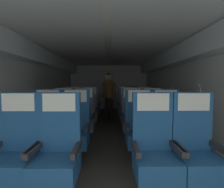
{
  "coord_description": "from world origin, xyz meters",
  "views": [
    {
      "loc": [
        0.03,
        -0.25,
        1.23
      ],
      "look_at": [
        0.1,
        3.81,
        0.97
      ],
      "focal_mm": 27.26,
      "sensor_mm": 36.0,
      "label": 1
    }
  ],
  "objects_px": {
    "seat_c_right_window": "(132,118)",
    "seat_d_right_window": "(128,111)",
    "seat_a_right_window": "(154,152)",
    "seat_b_left_window": "(47,129)",
    "seat_b_right_aisle": "(167,129)",
    "seat_e_right_window": "(125,106)",
    "flight_attendant": "(109,91)",
    "seat_b_right_window": "(140,129)",
    "seat_e_right_aisle": "(138,106)",
    "seat_e_left_window": "(78,106)",
    "seat_a_left_window": "(16,153)",
    "seat_e_left_aisle": "(92,106)",
    "seat_c_right_aisle": "(153,118)",
    "seat_d_left_aisle": "(89,111)",
    "seat_a_right_aisle": "(196,152)",
    "seat_a_left_aisle": "(58,153)",
    "seat_d_right_aisle": "(145,111)",
    "seat_d_left_window": "(72,111)",
    "seat_c_left_window": "(63,118)",
    "seat_b_left_aisle": "(75,130)"
  },
  "relations": [
    {
      "from": "seat_d_right_window",
      "to": "seat_e_right_aisle",
      "type": "relative_size",
      "value": 1.0
    },
    {
      "from": "seat_d_right_aisle",
      "to": "flight_attendant",
      "type": "relative_size",
      "value": 0.71
    },
    {
      "from": "seat_c_right_window",
      "to": "seat_e_right_window",
      "type": "distance_m",
      "value": 1.88
    },
    {
      "from": "flight_attendant",
      "to": "seat_d_right_aisle",
      "type": "bearing_deg",
      "value": 124.71
    },
    {
      "from": "seat_e_right_window",
      "to": "flight_attendant",
      "type": "height_order",
      "value": "flight_attendant"
    },
    {
      "from": "seat_d_left_aisle",
      "to": "seat_d_right_aisle",
      "type": "xyz_separation_m",
      "value": [
        1.53,
        0.0,
        0.0
      ]
    },
    {
      "from": "seat_a_right_aisle",
      "to": "seat_b_left_aisle",
      "type": "xyz_separation_m",
      "value": [
        -1.53,
        0.92,
        0.0
      ]
    },
    {
      "from": "seat_c_right_window",
      "to": "seat_e_right_window",
      "type": "bearing_deg",
      "value": 89.89
    },
    {
      "from": "seat_a_left_aisle",
      "to": "seat_b_right_window",
      "type": "bearing_deg",
      "value": 41.71
    },
    {
      "from": "seat_b_right_aisle",
      "to": "seat_c_right_window",
      "type": "xyz_separation_m",
      "value": [
        -0.45,
        0.92,
        0.0
      ]
    },
    {
      "from": "seat_a_right_aisle",
      "to": "seat_e_left_aisle",
      "type": "xyz_separation_m",
      "value": [
        -1.53,
        3.72,
        0.0
      ]
    },
    {
      "from": "seat_a_left_aisle",
      "to": "seat_c_left_window",
      "type": "distance_m",
      "value": 1.92
    },
    {
      "from": "seat_c_right_window",
      "to": "seat_d_right_window",
      "type": "xyz_separation_m",
      "value": [
        0.0,
        0.94,
        0.0
      ]
    },
    {
      "from": "seat_d_left_aisle",
      "to": "seat_e_right_aisle",
      "type": "height_order",
      "value": "same"
    },
    {
      "from": "flight_attendant",
      "to": "seat_c_right_aisle",
      "type": "bearing_deg",
      "value": 108.22
    },
    {
      "from": "seat_a_right_window",
      "to": "seat_b_left_aisle",
      "type": "relative_size",
      "value": 1.0
    },
    {
      "from": "seat_a_right_window",
      "to": "seat_c_left_window",
      "type": "distance_m",
      "value": 2.39
    },
    {
      "from": "seat_b_left_aisle",
      "to": "seat_e_right_window",
      "type": "relative_size",
      "value": 1.0
    },
    {
      "from": "seat_a_left_window",
      "to": "seat_a_right_aisle",
      "type": "bearing_deg",
      "value": 0.03
    },
    {
      "from": "seat_a_right_aisle",
      "to": "seat_b_left_window",
      "type": "xyz_separation_m",
      "value": [
        -1.99,
        0.93,
        0.0
      ]
    },
    {
      "from": "seat_e_left_aisle",
      "to": "seat_a_right_window",
      "type": "bearing_deg",
      "value": -74.01
    },
    {
      "from": "seat_d_left_aisle",
      "to": "flight_attendant",
      "type": "xyz_separation_m",
      "value": [
        0.54,
        1.04,
        0.5
      ]
    },
    {
      "from": "seat_b_right_window",
      "to": "seat_e_right_aisle",
      "type": "height_order",
      "value": "same"
    },
    {
      "from": "seat_d_left_window",
      "to": "seat_d_right_window",
      "type": "bearing_deg",
      "value": 0.58
    },
    {
      "from": "seat_d_right_window",
      "to": "seat_e_right_aisle",
      "type": "height_order",
      "value": "same"
    },
    {
      "from": "seat_e_right_aisle",
      "to": "seat_e_left_window",
      "type": "bearing_deg",
      "value": 179.65
    },
    {
      "from": "seat_c_right_aisle",
      "to": "seat_e_left_aisle",
      "type": "bearing_deg",
      "value": 129.53
    },
    {
      "from": "seat_c_right_window",
      "to": "seat_d_right_window",
      "type": "height_order",
      "value": "same"
    },
    {
      "from": "seat_e_left_aisle",
      "to": "seat_e_right_aisle",
      "type": "xyz_separation_m",
      "value": [
        1.52,
        -0.01,
        0.0
      ]
    },
    {
      "from": "seat_d_right_aisle",
      "to": "seat_e_right_aisle",
      "type": "bearing_deg",
      "value": 90.71
    },
    {
      "from": "seat_d_left_aisle",
      "to": "seat_e_left_window",
      "type": "distance_m",
      "value": 1.05
    },
    {
      "from": "seat_d_left_aisle",
      "to": "seat_e_right_window",
      "type": "distance_m",
      "value": 1.44
    },
    {
      "from": "seat_a_right_aisle",
      "to": "seat_e_left_aisle",
      "type": "distance_m",
      "value": 4.02
    },
    {
      "from": "seat_b_left_window",
      "to": "seat_d_left_aisle",
      "type": "xyz_separation_m",
      "value": [
        0.46,
        1.83,
        0.0
      ]
    },
    {
      "from": "seat_a_right_window",
      "to": "seat_b_right_aisle",
      "type": "xyz_separation_m",
      "value": [
        0.45,
        0.92,
        0.0
      ]
    },
    {
      "from": "seat_c_right_aisle",
      "to": "flight_attendant",
      "type": "bearing_deg",
      "value": 116.94
    },
    {
      "from": "seat_b_right_window",
      "to": "seat_e_right_window",
      "type": "xyz_separation_m",
      "value": [
        0.01,
        2.8,
        0.0
      ]
    },
    {
      "from": "seat_a_right_window",
      "to": "flight_attendant",
      "type": "xyz_separation_m",
      "value": [
        -0.52,
        3.81,
        0.5
      ]
    },
    {
      "from": "seat_e_left_window",
      "to": "seat_a_left_window",
      "type": "bearing_deg",
      "value": -90.06
    },
    {
      "from": "seat_a_right_window",
      "to": "seat_b_left_window",
      "type": "bearing_deg",
      "value": 148.63
    },
    {
      "from": "seat_a_left_aisle",
      "to": "seat_d_left_aisle",
      "type": "height_order",
      "value": "same"
    },
    {
      "from": "seat_e_left_window",
      "to": "seat_b_left_aisle",
      "type": "bearing_deg",
      "value": -80.68
    },
    {
      "from": "seat_b_right_window",
      "to": "seat_d_right_aisle",
      "type": "distance_m",
      "value": 1.9
    },
    {
      "from": "seat_a_left_aisle",
      "to": "seat_d_left_window",
      "type": "relative_size",
      "value": 1.0
    },
    {
      "from": "seat_a_right_aisle",
      "to": "seat_c_left_window",
      "type": "xyz_separation_m",
      "value": [
        -1.98,
        1.85,
        0.0
      ]
    },
    {
      "from": "seat_a_left_aisle",
      "to": "seat_b_right_window",
      "type": "distance_m",
      "value": 1.42
    },
    {
      "from": "seat_a_left_window",
      "to": "seat_d_left_window",
      "type": "height_order",
      "value": "same"
    },
    {
      "from": "seat_d_left_window",
      "to": "seat_e_left_aisle",
      "type": "distance_m",
      "value": 1.05
    },
    {
      "from": "seat_b_left_window",
      "to": "seat_d_left_window",
      "type": "distance_m",
      "value": 1.84
    },
    {
      "from": "flight_attendant",
      "to": "seat_a_right_aisle",
      "type": "bearing_deg",
      "value": 95.83
    }
  ]
}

